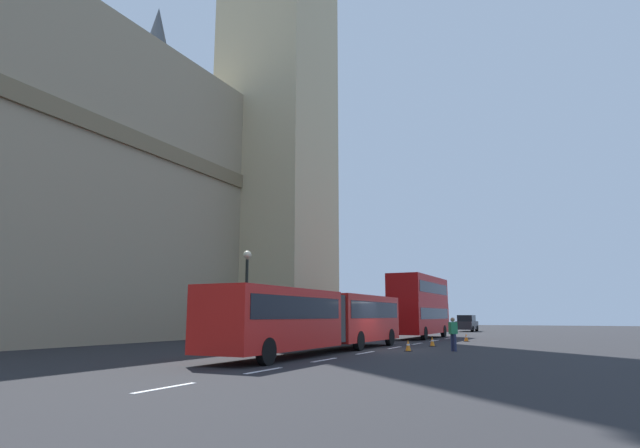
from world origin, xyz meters
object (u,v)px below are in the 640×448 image
object	(u,v)px
traffic_cone_east	(466,337)
street_lamp	(246,292)
articulated_bus	(322,316)
pedestrian_near_cones	(453,333)
double_decker_bus	(420,304)
sedan_lead	(467,323)
traffic_cone_middle	(432,341)
traffic_cone_west	(408,346)

from	to	relation	value
traffic_cone_east	street_lamp	xyz separation A→B (m)	(-14.41, 8.78, 2.77)
articulated_bus	pedestrian_near_cones	distance (m)	6.84
traffic_cone_east	double_decker_bus	bearing A→B (deg)	48.67
sedan_lead	traffic_cone_middle	bearing A→B (deg)	-173.32
double_decker_bus	traffic_cone_middle	world-z (taller)	double_decker_bus
traffic_cone_middle	traffic_cone_east	xyz separation A→B (m)	(6.83, -0.70, 0.00)
traffic_cone_west	pedestrian_near_cones	world-z (taller)	pedestrian_near_cones
traffic_cone_middle	street_lamp	size ratio (longest dim) A/B	0.11
double_decker_bus	sedan_lead	xyz separation A→B (m)	(20.11, 0.02, -1.80)
double_decker_bus	street_lamp	distance (m)	18.72
double_decker_bus	traffic_cone_west	world-z (taller)	double_decker_bus
sedan_lead	street_lamp	bearing A→B (deg)	173.31
double_decker_bus	traffic_cone_middle	distance (m)	11.44
double_decker_bus	traffic_cone_east	bearing A→B (deg)	-131.33
sedan_lead	pedestrian_near_cones	size ratio (longest dim) A/B	2.60
sedan_lead	traffic_cone_middle	xyz separation A→B (m)	(-30.70, -3.60, -0.63)
traffic_cone_west	sedan_lead	bearing A→B (deg)	5.73
traffic_cone_west	articulated_bus	bearing A→B (deg)	127.70
double_decker_bus	pedestrian_near_cones	xyz separation A→B (m)	(-14.37, -5.62, -1.80)
traffic_cone_middle	traffic_cone_east	size ratio (longest dim) A/B	1.00
articulated_bus	sedan_lead	world-z (taller)	articulated_bus
sedan_lead	traffic_cone_west	world-z (taller)	sedan_lead
pedestrian_near_cones	double_decker_bus	bearing A→B (deg)	21.36
articulated_bus	traffic_cone_east	size ratio (longest dim) A/B	29.51
articulated_bus	sedan_lead	distance (m)	38.29
double_decker_bus	traffic_cone_middle	xyz separation A→B (m)	(-10.60, -3.58, -2.43)
pedestrian_near_cones	traffic_cone_east	bearing A→B (deg)	7.20
traffic_cone_east	pedestrian_near_cones	size ratio (longest dim) A/B	0.34
pedestrian_near_cones	street_lamp	bearing A→B (deg)	110.57
street_lamp	traffic_cone_middle	bearing A→B (deg)	-46.87
traffic_cone_west	traffic_cone_middle	size ratio (longest dim) A/B	1.00
double_decker_bus	pedestrian_near_cones	world-z (taller)	double_decker_bus
double_decker_bus	sedan_lead	bearing A→B (deg)	0.05
double_decker_bus	sedan_lead	size ratio (longest dim) A/B	2.22
double_decker_bus	traffic_cone_east	distance (m)	6.19
articulated_bus	double_decker_bus	distance (m)	18.20
traffic_cone_west	traffic_cone_middle	world-z (taller)	same
street_lamp	pedestrian_near_cones	world-z (taller)	street_lamp
sedan_lead	traffic_cone_east	bearing A→B (deg)	-169.80
pedestrian_near_cones	sedan_lead	bearing A→B (deg)	9.29
articulated_bus	traffic_cone_middle	size ratio (longest dim) A/B	29.51
articulated_bus	traffic_cone_middle	world-z (taller)	articulated_bus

